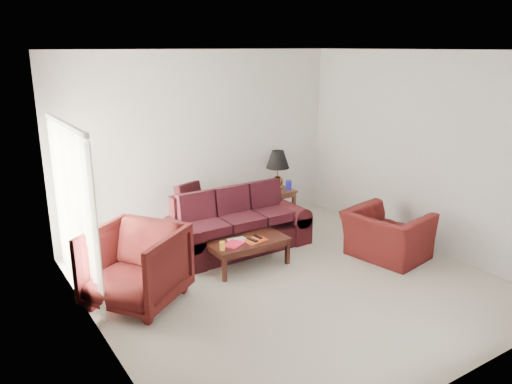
% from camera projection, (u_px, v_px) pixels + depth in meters
% --- Properties ---
extents(floor, '(5.00, 5.00, 0.00)m').
position_uv_depth(floor, '(290.00, 282.00, 6.70)').
color(floor, beige).
rests_on(floor, ground).
extents(blinds, '(0.10, 2.00, 2.16)m').
position_uv_depth(blinds, '(73.00, 211.00, 6.18)').
color(blinds, silver).
rests_on(blinds, ground).
extents(sofa, '(2.23, 1.01, 0.90)m').
position_uv_depth(sofa, '(238.00, 222.00, 7.66)').
color(sofa, black).
rests_on(sofa, ground).
extents(throw_pillow, '(0.51, 0.36, 0.47)m').
position_uv_depth(throw_pillow, '(189.00, 197.00, 7.94)').
color(throw_pillow, black).
rests_on(throw_pillow, sofa).
extents(end_table, '(0.55, 0.55, 0.57)m').
position_uv_depth(end_table, '(277.00, 205.00, 9.04)').
color(end_table, '#55261D').
rests_on(end_table, ground).
extents(table_lamp, '(0.48, 0.48, 0.70)m').
position_uv_depth(table_lamp, '(278.00, 170.00, 8.93)').
color(table_lamp, '#C1823C').
rests_on(table_lamp, end_table).
extents(clock, '(0.15, 0.07, 0.14)m').
position_uv_depth(clock, '(274.00, 190.00, 8.70)').
color(clock, '#BCBDC1').
rests_on(clock, end_table).
extents(blue_canister, '(0.11, 0.11, 0.17)m').
position_uv_depth(blue_canister, '(289.00, 185.00, 8.93)').
color(blue_canister, '#211DBC').
rests_on(blue_canister, end_table).
extents(picture_frame, '(0.16, 0.18, 0.05)m').
position_uv_depth(picture_frame, '(263.00, 184.00, 9.01)').
color(picture_frame, '#B1B1B5').
rests_on(picture_frame, end_table).
extents(floor_lamp, '(0.29, 0.29, 1.45)m').
position_uv_depth(floor_lamp, '(87.00, 213.00, 7.20)').
color(floor_lamp, silver).
rests_on(floor_lamp, ground).
extents(armchair_left, '(1.47, 1.46, 0.97)m').
position_uv_depth(armchair_left, '(135.00, 266.00, 6.03)').
color(armchair_left, '#3B0E0D').
rests_on(armchair_left, ground).
extents(armchair_right, '(1.14, 1.25, 0.72)m').
position_uv_depth(armchair_right, '(387.00, 235.00, 7.38)').
color(armchair_right, '#461010').
rests_on(armchair_right, ground).
extents(coffee_table, '(1.23, 0.77, 0.40)m').
position_uv_depth(coffee_table, '(248.00, 253.00, 7.13)').
color(coffee_table, black).
rests_on(coffee_table, ground).
extents(magazine_red, '(0.36, 0.33, 0.02)m').
position_uv_depth(magazine_red, '(234.00, 244.00, 6.90)').
color(magazine_red, red).
rests_on(magazine_red, coffee_table).
extents(magazine_white, '(0.28, 0.22, 0.01)m').
position_uv_depth(magazine_white, '(238.00, 240.00, 7.05)').
color(magazine_white, beige).
rests_on(magazine_white, coffee_table).
extents(magazine_orange, '(0.33, 0.26, 0.02)m').
position_uv_depth(magazine_orange, '(256.00, 240.00, 7.05)').
color(magazine_orange, '#D14318').
rests_on(magazine_orange, coffee_table).
extents(remote_a, '(0.09, 0.18, 0.02)m').
position_uv_depth(remote_a, '(253.00, 240.00, 7.01)').
color(remote_a, black).
rests_on(remote_a, coffee_table).
extents(remote_b, '(0.05, 0.16, 0.02)m').
position_uv_depth(remote_b, '(258.00, 237.00, 7.12)').
color(remote_b, black).
rests_on(remote_b, coffee_table).
extents(yellow_glass, '(0.09, 0.09, 0.12)m').
position_uv_depth(yellow_glass, '(222.00, 246.00, 6.70)').
color(yellow_glass, yellow).
rests_on(yellow_glass, coffee_table).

